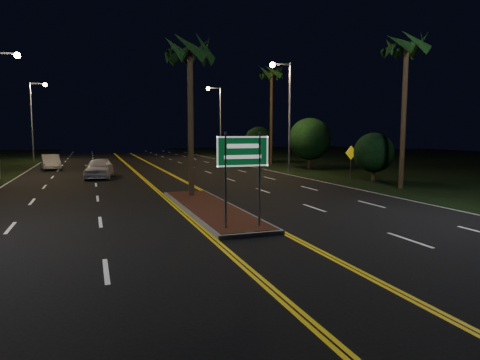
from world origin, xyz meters
name	(u,v)px	position (x,y,z in m)	size (l,w,h in m)	color
ground	(277,254)	(0.00, 0.00, 0.00)	(120.00, 120.00, 0.00)	black
grass_right	(439,164)	(30.00, 25.00, 0.00)	(40.00, 110.00, 0.01)	black
median_island	(210,208)	(0.00, 7.00, 0.08)	(2.25, 10.25, 0.17)	gray
highway_sign	(243,160)	(0.00, 2.80, 2.40)	(1.80, 0.08, 3.20)	gray
streetlight_left_mid	(1,99)	(-10.61, 24.00, 5.66)	(1.91, 0.44, 9.00)	gray
streetlight_left_far	(35,112)	(-10.61, 44.00, 5.66)	(1.91, 0.44, 9.00)	gray
streetlight_right_mid	(286,104)	(10.61, 22.00, 5.66)	(1.91, 0.44, 9.00)	gray
streetlight_right_far	(218,114)	(10.61, 42.00, 5.66)	(1.91, 0.44, 9.00)	gray
palm_median	(190,51)	(0.00, 10.50, 7.28)	(2.40, 2.40, 8.30)	#382819
palm_right_near	(407,46)	(12.50, 10.00, 8.21)	(2.40, 2.40, 9.30)	#382819
palm_right_far	(272,74)	(12.80, 30.00, 9.14)	(2.40, 2.40, 10.30)	#382819
shrub_near	(374,153)	(13.50, 14.00, 1.95)	(2.70, 2.70, 3.30)	#382819
shrub_mid	(310,139)	(14.00, 24.00, 2.73)	(3.78, 3.78, 4.62)	#382819
shrub_far	(258,141)	(13.80, 36.00, 2.34)	(3.24, 3.24, 3.96)	#382819
car_near	(99,166)	(-4.20, 22.18, 0.87)	(2.24, 5.23, 1.74)	silver
car_far	(51,161)	(-8.17, 31.32, 0.78)	(2.02, 4.70, 1.57)	silver
warning_sign	(351,157)	(12.86, 15.75, 1.53)	(0.99, 0.14, 2.37)	gray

